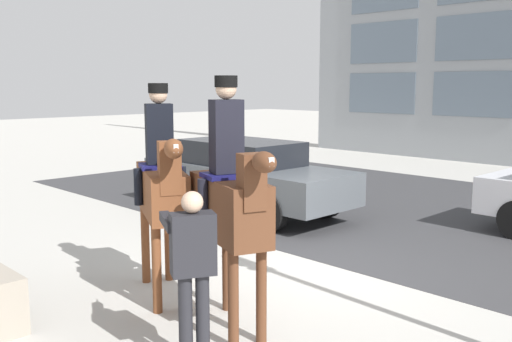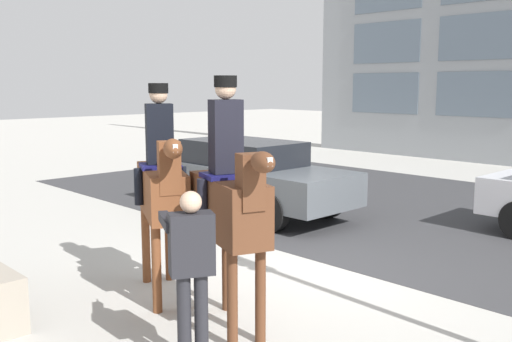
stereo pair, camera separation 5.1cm
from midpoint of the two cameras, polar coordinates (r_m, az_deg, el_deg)
ground_plane at (r=8.22m, az=4.71°, el=-10.04°), size 80.00×80.00×0.00m
road_surface at (r=12.10m, az=19.65°, el=-4.43°), size 20.59×8.50×0.01m
mounted_horse_lead at (r=7.05m, az=-9.60°, el=-1.48°), size 1.83×1.14×2.64m
mounted_horse_companion at (r=6.01m, az=-2.82°, el=-3.01°), size 1.71×0.88×2.72m
pedestrian_bystander at (r=5.28m, az=-6.70°, el=-9.36°), size 0.91×0.46×1.69m
street_car_near_lane at (r=11.79m, az=-1.31°, el=-0.31°), size 4.79×1.80×1.49m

